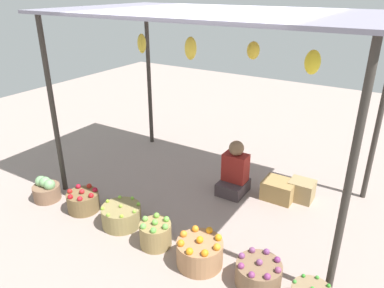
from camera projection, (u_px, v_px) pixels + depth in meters
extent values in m
plane|color=gray|center=(211.00, 193.00, 5.22)|extent=(14.00, 14.00, 0.00)
cylinder|color=#38332D|center=(53.00, 110.00, 4.83)|extent=(0.07, 0.07, 2.41)
cylinder|color=#38332D|center=(349.00, 184.00, 3.04)|extent=(0.07, 0.07, 2.41)
cylinder|color=#38332D|center=(149.00, 79.00, 6.43)|extent=(0.07, 0.07, 2.41)
cylinder|color=#38332D|center=(380.00, 115.00, 4.63)|extent=(0.07, 0.07, 2.41)
cube|color=gray|center=(216.00, 12.00, 4.24)|extent=(4.01, 2.35, 0.04)
ellipsoid|color=gold|center=(142.00, 44.00, 5.07)|extent=(0.12, 0.12, 0.27)
ellipsoid|color=yellow|center=(191.00, 48.00, 4.68)|extent=(0.15, 0.15, 0.29)
ellipsoid|color=gold|center=(253.00, 50.00, 4.54)|extent=(0.16, 0.16, 0.22)
ellipsoid|color=yellow|center=(313.00, 62.00, 3.85)|extent=(0.17, 0.17, 0.26)
cube|color=#43373B|center=(233.00, 187.00, 5.18)|extent=(0.36, 0.44, 0.18)
cube|color=maroon|center=(235.00, 167.00, 5.11)|extent=(0.34, 0.22, 0.40)
sphere|color=#826144|center=(236.00, 148.00, 4.99)|extent=(0.21, 0.21, 0.21)
cylinder|color=#805E46|center=(47.00, 192.00, 5.02)|extent=(0.36, 0.36, 0.21)
sphere|color=#75A96B|center=(45.00, 182.00, 4.95)|extent=(0.15, 0.15, 0.15)
sphere|color=#77AB6E|center=(49.00, 185.00, 4.91)|extent=(0.15, 0.15, 0.15)
sphere|color=#79AE70|center=(41.00, 181.00, 5.00)|extent=(0.15, 0.15, 0.15)
cylinder|color=brown|center=(83.00, 201.00, 4.78)|extent=(0.41, 0.41, 0.25)
sphere|color=red|center=(82.00, 192.00, 4.72)|extent=(0.07, 0.07, 0.07)
sphere|color=#B1171C|center=(91.00, 196.00, 4.64)|extent=(0.07, 0.07, 0.07)
sphere|color=#AF152A|center=(95.00, 190.00, 4.77)|extent=(0.07, 0.07, 0.07)
sphere|color=red|center=(89.00, 186.00, 4.86)|extent=(0.07, 0.07, 0.07)
sphere|color=#AC1526|center=(78.00, 187.00, 4.85)|extent=(0.07, 0.07, 0.07)
sphere|color=#AF201C|center=(70.00, 191.00, 4.74)|extent=(0.07, 0.07, 0.07)
sphere|color=#AE141A|center=(70.00, 197.00, 4.61)|extent=(0.07, 0.07, 0.07)
sphere|color=red|center=(80.00, 199.00, 4.57)|extent=(0.07, 0.07, 0.07)
cylinder|color=olive|center=(122.00, 216.00, 4.48)|extent=(0.48, 0.48, 0.25)
sphere|color=#8CBE3C|center=(121.00, 206.00, 4.42)|extent=(0.04, 0.04, 0.04)
sphere|color=#86C93C|center=(134.00, 212.00, 4.32)|extent=(0.04, 0.04, 0.04)
sphere|color=#8BCE41|center=(138.00, 204.00, 4.47)|extent=(0.04, 0.04, 0.04)
sphere|color=#8ACD3F|center=(132.00, 198.00, 4.59)|extent=(0.04, 0.04, 0.04)
sphere|color=#87CB3F|center=(120.00, 197.00, 4.62)|extent=(0.04, 0.04, 0.04)
sphere|color=#8DC330|center=(108.00, 201.00, 4.53)|extent=(0.04, 0.04, 0.04)
sphere|color=#85C334|center=(102.00, 208.00, 4.38)|extent=(0.04, 0.04, 0.04)
sphere|color=#8ACB3C|center=(108.00, 215.00, 4.26)|extent=(0.04, 0.04, 0.04)
sphere|color=#94C230|center=(122.00, 216.00, 4.23)|extent=(0.04, 0.04, 0.04)
cylinder|color=#967D4C|center=(156.00, 234.00, 4.12)|extent=(0.36, 0.36, 0.28)
sphere|color=#6CBA47|center=(155.00, 222.00, 4.05)|extent=(0.07, 0.07, 0.07)
sphere|color=#69B04A|center=(165.00, 227.00, 3.99)|extent=(0.07, 0.07, 0.07)
sphere|color=#6EBC44|center=(166.00, 219.00, 4.12)|extent=(0.07, 0.07, 0.07)
sphere|color=#72AF3E|center=(157.00, 215.00, 4.18)|extent=(0.07, 0.07, 0.07)
sphere|color=#72AF4C|center=(145.00, 219.00, 4.12)|extent=(0.07, 0.07, 0.07)
sphere|color=#6EBB50|center=(143.00, 226.00, 4.00)|extent=(0.07, 0.07, 0.07)
sphere|color=#61B546|center=(153.00, 230.00, 3.93)|extent=(0.07, 0.07, 0.07)
cylinder|color=#A57750|center=(200.00, 253.00, 3.84)|extent=(0.49, 0.49, 0.28)
sphere|color=orange|center=(200.00, 240.00, 3.77)|extent=(0.08, 0.08, 0.08)
sphere|color=orange|center=(217.00, 247.00, 3.68)|extent=(0.08, 0.08, 0.08)
sphere|color=orange|center=(218.00, 238.00, 3.81)|extent=(0.08, 0.08, 0.08)
sphere|color=orange|center=(209.00, 230.00, 3.93)|extent=(0.08, 0.08, 0.08)
sphere|color=orange|center=(195.00, 229.00, 3.95)|extent=(0.08, 0.08, 0.08)
sphere|color=orange|center=(184.00, 234.00, 3.87)|extent=(0.08, 0.08, 0.08)
sphere|color=orange|center=(181.00, 243.00, 3.73)|extent=(0.08, 0.08, 0.08)
sphere|color=orange|center=(189.00, 251.00, 3.62)|extent=(0.08, 0.08, 0.08)
sphere|color=orange|center=(205.00, 253.00, 3.59)|extent=(0.08, 0.08, 0.08)
cylinder|color=#7E6045|center=(258.00, 274.00, 3.58)|extent=(0.45, 0.45, 0.24)
sphere|color=#7D4170|center=(259.00, 262.00, 3.53)|extent=(0.06, 0.06, 0.06)
sphere|color=#883F68|center=(278.00, 270.00, 3.44)|extent=(0.06, 0.06, 0.06)
sphere|color=#772E6C|center=(277.00, 260.00, 3.57)|extent=(0.06, 0.06, 0.06)
sphere|color=#773A75|center=(267.00, 252.00, 3.67)|extent=(0.06, 0.06, 0.06)
sphere|color=#79406B|center=(252.00, 250.00, 3.69)|extent=(0.06, 0.06, 0.06)
sphere|color=#793D72|center=(242.00, 256.00, 3.62)|extent=(0.06, 0.06, 0.06)
sphere|color=#84356A|center=(241.00, 266.00, 3.49)|extent=(0.06, 0.06, 0.06)
sphere|color=#7F366B|center=(252.00, 275.00, 3.38)|extent=(0.06, 0.06, 0.06)
sphere|color=#81346D|center=(267.00, 277.00, 3.36)|extent=(0.06, 0.06, 0.06)
sphere|color=green|center=(313.00, 288.00, 3.23)|extent=(0.04, 0.04, 0.04)
sphere|color=#339226|center=(329.00, 286.00, 3.27)|extent=(0.04, 0.04, 0.04)
sphere|color=#388A2E|center=(317.00, 277.00, 3.36)|extent=(0.04, 0.04, 0.04)
sphere|color=#2E8726|center=(303.00, 276.00, 3.38)|extent=(0.04, 0.04, 0.04)
sphere|color=green|center=(295.00, 282.00, 3.31)|extent=(0.04, 0.04, 0.04)
cube|color=#9B8358|center=(301.00, 190.00, 5.01)|extent=(0.33, 0.29, 0.28)
cube|color=#9F7E49|center=(279.00, 190.00, 5.03)|extent=(0.42, 0.35, 0.27)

